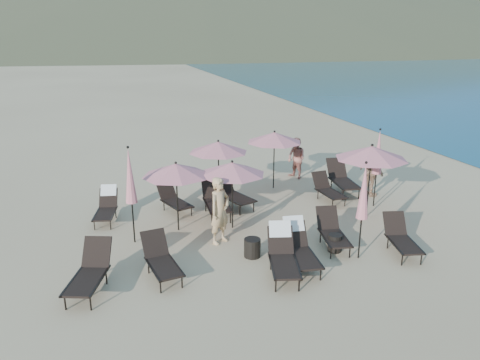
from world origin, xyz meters
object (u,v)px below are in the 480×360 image
object	(u,v)px
lounger_7	(174,199)
umbrella_open_1	(232,168)
lounger_0	(90,271)
umbrella_closed_1	(378,153)
umbrella_open_2	(372,153)
umbrella_closed_0	(364,192)
beachgoer_b	(296,158)
side_table_1	(335,243)
umbrella_closed_2	(130,176)
lounger_1	(161,259)
beachgoer_c	(372,172)
lounger_8	(216,199)
beachgoer_a	(220,211)
lounger_6	(106,206)
side_table_0	(252,248)
umbrella_open_3	(218,147)
lounger_9	(232,193)
lounger_2	(283,253)
umbrella_open_0	(176,170)
lounger_4	(332,231)
lounger_3	(300,246)
lounger_10	(328,189)
lounger_11	(342,178)
umbrella_open_4	(274,137)
lounger_5	(401,237)

from	to	relation	value
lounger_7	umbrella_open_1	bearing A→B (deg)	-71.26
lounger_0	umbrella_closed_1	xyz separation A→B (m)	(9.06, 2.80, 1.37)
umbrella_open_2	umbrella_closed_0	size ratio (longest dim) A/B	0.91
lounger_0	beachgoer_b	world-z (taller)	beachgoer_b
umbrella_open_1	side_table_1	world-z (taller)	umbrella_open_1
umbrella_closed_0	umbrella_closed_2	world-z (taller)	umbrella_closed_2
lounger_1	beachgoer_c	world-z (taller)	beachgoer_c
lounger_8	umbrella_open_1	world-z (taller)	umbrella_open_1
lounger_0	lounger_8	distance (m)	5.31
umbrella_closed_2	beachgoer_a	xyz separation A→B (m)	(2.27, -0.69, -0.97)
lounger_6	side_table_1	distance (m)	6.98
umbrella_open_1	umbrella_closed_0	xyz separation A→B (m)	(2.57, -2.83, -0.04)
lounger_8	side_table_0	world-z (taller)	lounger_8
umbrella_open_3	beachgoer_b	bearing A→B (deg)	24.34
beachgoer_a	beachgoer_b	xyz separation A→B (m)	(4.38, 4.85, -0.13)
lounger_9	umbrella_closed_2	xyz separation A→B (m)	(-3.36, -1.90, 1.44)
lounger_2	beachgoer_a	xyz separation A→B (m)	(-1.00, 2.10, 0.42)
beachgoer_c	umbrella_open_0	bearing A→B (deg)	85.73
lounger_7	umbrella_open_3	bearing A→B (deg)	-1.58
lounger_4	beachgoer_a	xyz separation A→B (m)	(-2.84, 1.12, 0.51)
lounger_3	lounger_6	distance (m)	6.31
umbrella_closed_1	lounger_10	bearing A→B (deg)	143.05
lounger_2	lounger_11	xyz separation A→B (m)	(4.32, 4.96, -0.02)
umbrella_open_2	umbrella_closed_1	bearing A→B (deg)	46.10
lounger_2	lounger_8	bearing A→B (deg)	112.54
lounger_7	umbrella_closed_1	xyz separation A→B (m)	(6.47, -1.48, 1.43)
lounger_6	side_table_0	world-z (taller)	lounger_6
umbrella_closed_2	beachgoer_b	size ratio (longest dim) A/B	1.69
lounger_0	side_table_0	world-z (taller)	lounger_0
umbrella_open_1	side_table_0	distance (m)	2.51
lounger_8	side_table_1	xyz separation A→B (m)	(2.36, -3.52, -0.26)
lounger_11	umbrella_open_4	size ratio (longest dim) A/B	0.88
umbrella_closed_1	side_table_1	size ratio (longest dim) A/B	5.62
beachgoer_a	side_table_0	bearing A→B (deg)	-94.87
lounger_2	lounger_6	bearing A→B (deg)	144.53
lounger_7	side_table_0	world-z (taller)	lounger_7
lounger_4	beachgoer_b	bearing A→B (deg)	86.30
umbrella_open_1	umbrella_closed_2	world-z (taller)	umbrella_closed_2
umbrella_open_3	umbrella_closed_1	world-z (taller)	umbrella_closed_1
lounger_4	umbrella_open_3	distance (m)	5.03
lounger_7	beachgoer_a	bearing A→B (deg)	-91.90
umbrella_open_3	lounger_6	bearing A→B (deg)	-170.19
lounger_8	lounger_0	bearing A→B (deg)	-132.83
lounger_5	lounger_10	distance (m)	4.15
umbrella_open_3	lounger_1	bearing A→B (deg)	-119.53
lounger_2	lounger_11	distance (m)	6.58
lounger_4	lounger_7	size ratio (longest dim) A/B	1.03
lounger_8	umbrella_closed_1	world-z (taller)	umbrella_closed_1
lounger_0	lounger_2	world-z (taller)	lounger_2
lounger_0	side_table_0	bearing A→B (deg)	26.10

